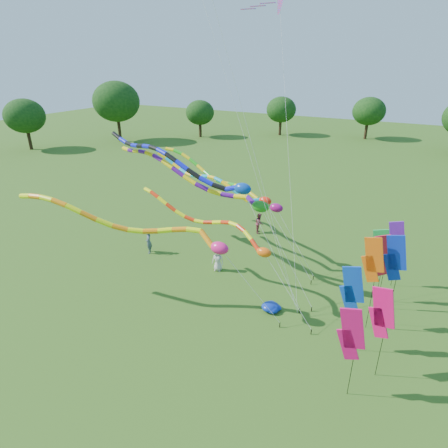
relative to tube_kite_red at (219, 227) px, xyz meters
The scene contains 20 objects.
ground 6.51m from the tube_kite_red, 59.47° to the right, with size 160.00×160.00×0.00m, color #285215.
tree_ring 2.38m from the tube_kite_red, 67.57° to the right, with size 118.34×120.06×9.72m.
tube_kite_red is the anchor object (origin of this frame).
tube_kite_orange 4.18m from the tube_kite_red, 130.23° to the right, with size 14.05×3.54×6.79m.
tube_kite_purple 3.77m from the tube_kite_red, 141.04° to the left, with size 15.59×3.38×7.85m.
tube_kite_blue 4.52m from the tube_kite_red, 155.14° to the left, with size 15.37×3.35×8.59m.
tube_kite_cyan 4.60m from the tube_kite_red, 117.37° to the left, with size 12.44×1.96×7.04m.
tube_kite_green 6.44m from the tube_kite_red, 111.72° to the left, with size 13.77×4.15×6.84m.
banner_pole_magenta_a 9.34m from the tube_kite_red, 26.99° to the right, with size 1.16×0.17×4.30m.
banner_pole_red 8.90m from the tube_kite_red, 16.72° to the left, with size 1.11×0.51×4.60m.
banner_pole_magenta_b 9.52m from the tube_kite_red, 15.29° to the right, with size 1.16×0.29×4.49m.
banner_pole_violet 10.50m from the tube_kite_red, 31.46° to the left, with size 1.16×0.28×4.34m.
banner_pole_blue_b 9.19m from the tube_kite_red, ahead, with size 1.16×0.11×5.40m.
banner_pole_orange 8.24m from the tube_kite_red, ahead, with size 1.16×0.13×5.21m.
banner_pole_blue_a 7.92m from the tube_kite_red, 11.13° to the right, with size 1.16×0.17×4.60m.
banner_pole_green 8.99m from the tube_kite_red, 21.73° to the left, with size 1.16×0.25×4.56m.
blue_nylon_heap 5.19m from the tube_kite_red, ahead, with size 1.13×1.54×0.39m.
person_a 4.11m from the tube_kite_red, 121.09° to the left, with size 0.76×0.50×1.56m, color beige.
person_b 7.73m from the tube_kite_red, 165.35° to the left, with size 0.63×0.41×1.73m, color #43515E.
person_c 9.45m from the tube_kite_red, 97.67° to the left, with size 0.79×0.62×1.62m, color maroon.
Camera 1 is at (6.90, -12.44, 12.88)m, focal length 30.00 mm.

